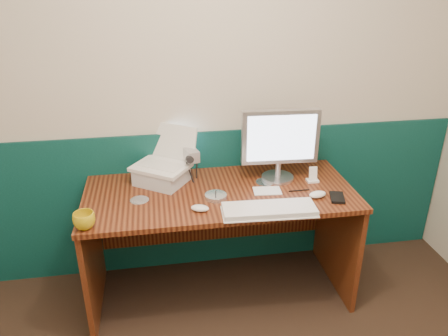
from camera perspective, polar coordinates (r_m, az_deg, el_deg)
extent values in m
cube|color=beige|center=(2.75, -3.08, 9.70)|extent=(3.50, 0.04, 2.50)
cube|color=#072F2E|center=(3.02, -2.73, -4.26)|extent=(3.48, 0.02, 1.00)
cube|color=#351309|center=(2.79, -0.51, -9.92)|extent=(1.60, 0.70, 0.75)
cube|color=silver|center=(2.70, -8.17, -1.00)|extent=(0.36, 0.35, 0.10)
cube|color=white|center=(2.38, 5.92, -5.49)|extent=(0.51, 0.19, 0.03)
ellipsoid|color=white|center=(2.58, 12.12, -3.39)|extent=(0.12, 0.09, 0.04)
ellipsoid|color=white|center=(2.39, -3.17, -5.25)|extent=(0.11, 0.09, 0.03)
imported|color=gold|center=(2.33, -17.79, -6.55)|extent=(0.14, 0.14, 0.09)
cylinder|color=silver|center=(2.51, -1.08, -3.73)|extent=(0.13, 0.13, 0.03)
cylinder|color=silver|center=(2.55, -10.98, -4.12)|extent=(0.11, 0.11, 0.00)
cylinder|color=#AEB6BE|center=(2.72, 5.42, -1.81)|extent=(0.12, 0.12, 0.00)
cylinder|color=black|center=(2.64, 9.77, -2.90)|extent=(0.13, 0.01, 0.01)
cube|color=silver|center=(2.61, 5.66, -2.99)|extent=(0.17, 0.12, 0.00)
cube|color=white|center=(2.77, 11.47, -1.61)|extent=(0.07, 0.05, 0.01)
cube|color=white|center=(2.74, 11.55, -0.69)|extent=(0.05, 0.03, 0.09)
cube|color=black|center=(2.59, 14.57, -3.75)|extent=(0.11, 0.15, 0.02)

